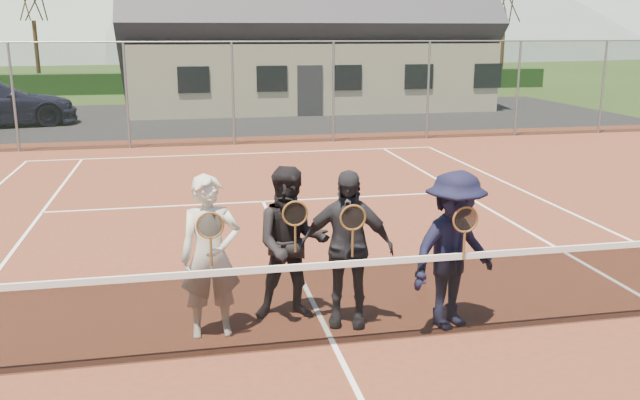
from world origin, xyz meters
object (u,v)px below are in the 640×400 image
object	(u,v)px
clubhouse	(304,15)
player_a	(211,257)
player_b	(292,244)
player_c	(347,248)
tennis_net	(334,300)
player_d	(454,250)

from	to	relation	value
clubhouse	player_a	bearing A→B (deg)	-102.61
clubhouse	player_b	xyz separation A→B (m)	(-4.32, -23.17, -3.07)
player_a	player_c	size ratio (longest dim) A/B	1.00
tennis_net	player_c	world-z (taller)	player_c
player_b	player_c	world-z (taller)	same
player_c	player_d	size ratio (longest dim) A/B	1.00
player_c	player_d	world-z (taller)	same
player_a	player_b	size ratio (longest dim) A/B	1.00
clubhouse	player_c	xyz separation A→B (m)	(-3.74, -23.45, -3.07)
player_a	player_d	distance (m)	2.68
player_b	tennis_net	bearing A→B (deg)	-69.12
tennis_net	player_b	distance (m)	0.97
player_c	player_d	bearing A→B (deg)	-15.27
player_c	clubhouse	bearing A→B (deg)	80.95
player_b	clubhouse	bearing A→B (deg)	79.45
player_a	player_c	world-z (taller)	same
player_a	player_d	xyz separation A→B (m)	(2.66, -0.31, -0.00)
tennis_net	player_a	distance (m)	1.41
player_a	player_b	bearing A→B (deg)	17.03
tennis_net	clubhouse	distance (m)	24.57
player_c	player_d	xyz separation A→B (m)	(1.15, -0.31, -0.00)
player_a	player_c	xyz separation A→B (m)	(1.51, 0.00, -0.00)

